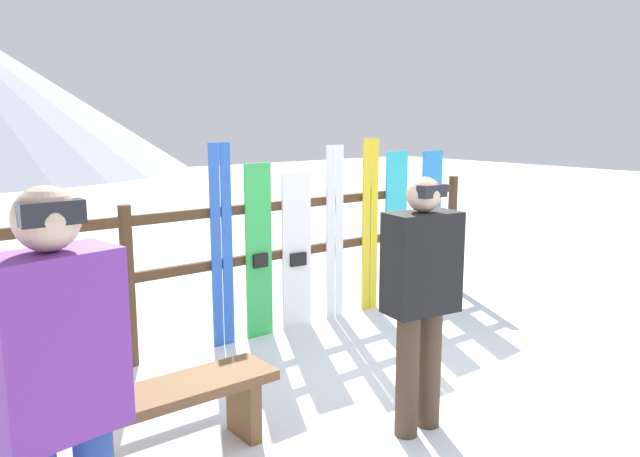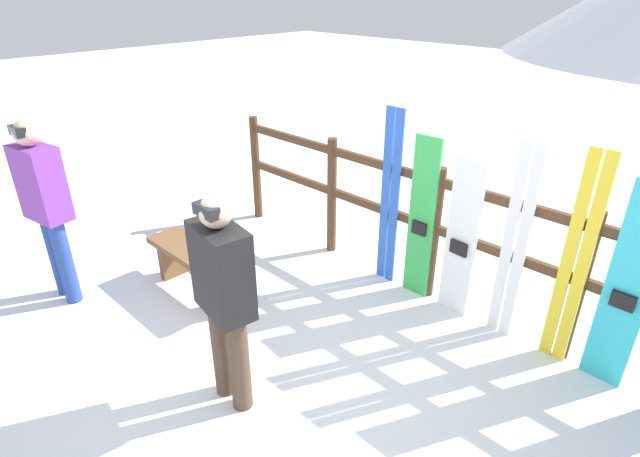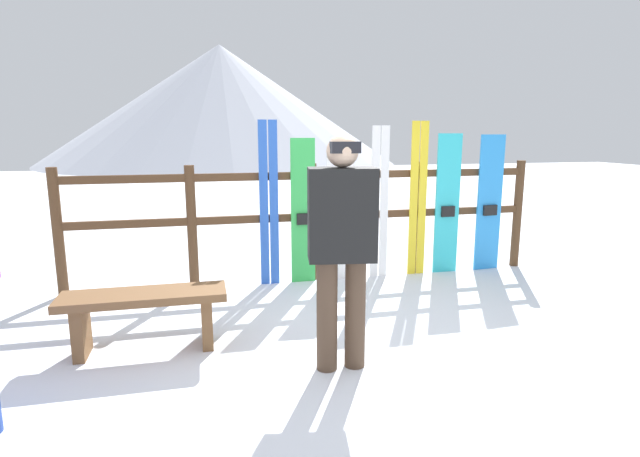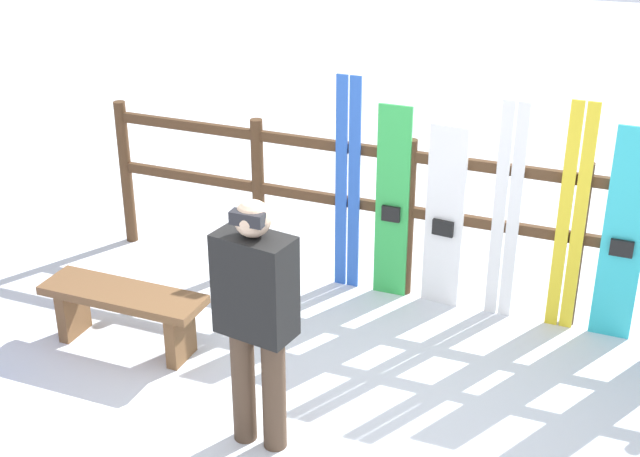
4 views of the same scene
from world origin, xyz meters
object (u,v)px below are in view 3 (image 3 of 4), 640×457
at_px(person_black, 342,238).
at_px(snowboard_green, 303,212).
at_px(snowboard_white, 340,215).
at_px(snowboard_blue, 489,204).
at_px(ski_pair_blue, 269,204).
at_px(ski_pair_white, 379,203).
at_px(snowboard_cyan, 447,205).
at_px(bench, 145,308).
at_px(ski_pair_yellow, 418,199).

height_order(person_black, snowboard_green, person_black).
xyz_separation_m(person_black, snowboard_green, (0.15, 2.04, -0.14)).
xyz_separation_m(snowboard_white, snowboard_blue, (1.80, 0.00, 0.07)).
distance_m(ski_pair_blue, snowboard_green, 0.37).
height_order(ski_pair_white, snowboard_blue, ski_pair_white).
relative_size(ski_pair_blue, snowboard_blue, 1.10).
height_order(snowboard_white, snowboard_blue, snowboard_blue).
distance_m(ski_pair_blue, snowboard_cyan, 2.04).
height_order(ski_pair_blue, snowboard_cyan, ski_pair_blue).
distance_m(bench, person_black, 1.57).
relative_size(ski_pair_blue, ski_pair_white, 1.03).
xyz_separation_m(ski_pair_yellow, snowboard_cyan, (0.36, -0.00, -0.07)).
relative_size(snowboard_white, snowboard_blue, 0.91).
bearing_deg(ski_pair_yellow, ski_pair_white, 180.00).
distance_m(person_black, snowboard_white, 2.13).
relative_size(bench, snowboard_cyan, 0.75).
xyz_separation_m(person_black, snowboard_blue, (2.36, 2.04, -0.13)).
relative_size(snowboard_cyan, snowboard_blue, 1.01).
distance_m(bench, snowboard_blue, 3.99).
distance_m(person_black, snowboard_cyan, 2.74).
relative_size(person_black, ski_pair_yellow, 0.92).
height_order(snowboard_green, ski_pair_yellow, ski_pair_yellow).
xyz_separation_m(ski_pair_yellow, snowboard_blue, (0.90, -0.00, -0.08)).
height_order(snowboard_green, ski_pair_white, ski_pair_white).
bearing_deg(person_black, snowboard_white, 74.73).
bearing_deg(person_black, ski_pair_yellow, 54.42).
xyz_separation_m(snowboard_green, ski_pair_white, (0.86, 0.00, 0.07)).
distance_m(snowboard_white, snowboard_blue, 1.80).
relative_size(bench, ski_pair_white, 0.71).
relative_size(person_black, snowboard_white, 1.10).
bearing_deg(ski_pair_yellow, person_black, -125.58).
xyz_separation_m(ski_pair_blue, snowboard_blue, (2.57, -0.00, -0.08)).
xyz_separation_m(ski_pair_white, snowboard_blue, (1.35, -0.00, -0.05)).
height_order(snowboard_cyan, snowboard_blue, snowboard_cyan).
bearing_deg(snowboard_white, ski_pair_blue, 179.74).
relative_size(ski_pair_white, snowboard_cyan, 1.05).
bearing_deg(snowboard_cyan, bench, -155.46).
height_order(ski_pair_white, ski_pair_yellow, ski_pair_yellow).
height_order(bench, ski_pair_white, ski_pair_white).
bearing_deg(ski_pair_blue, snowboard_white, -0.26).
relative_size(bench, snowboard_green, 0.77).
bearing_deg(snowboard_cyan, snowboard_green, -180.00).
distance_m(snowboard_white, snowboard_cyan, 1.27).
relative_size(snowboard_green, snowboard_cyan, 0.97).
distance_m(bench, snowboard_cyan, 3.50).
relative_size(bench, snowboard_blue, 0.75).
distance_m(ski_pair_yellow, snowboard_cyan, 0.37).
bearing_deg(snowboard_white, bench, -142.67).
relative_size(bench, ski_pair_blue, 0.69).
distance_m(ski_pair_white, snowboard_cyan, 0.82).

